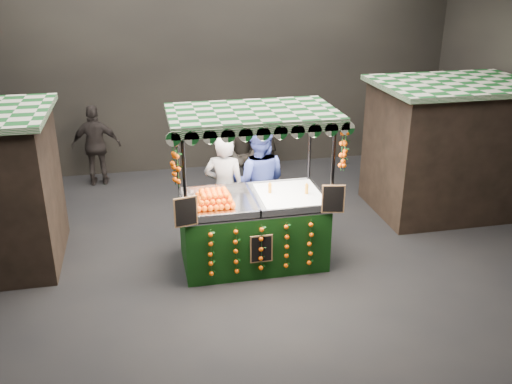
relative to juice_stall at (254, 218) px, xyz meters
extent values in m
plane|color=black|center=(-0.17, -0.10, -0.81)|extent=(12.00, 12.00, 0.00)
cube|color=black|center=(-0.17, 4.90, 1.69)|extent=(12.00, 0.10, 5.00)
cube|color=black|center=(-0.17, -5.10, 1.69)|extent=(12.00, 0.10, 5.00)
cube|color=black|center=(4.23, 1.40, 0.44)|extent=(2.80, 2.00, 2.50)
cube|color=#104C1A|center=(4.23, 1.40, 1.74)|extent=(3.00, 2.20, 0.10)
cube|color=black|center=(-0.01, 0.04, -0.29)|extent=(2.32, 1.26, 1.05)
cube|color=#BABCC1|center=(-0.01, 0.04, 0.26)|extent=(2.32, 1.26, 0.04)
cylinder|color=black|center=(-1.13, -0.56, 0.45)|extent=(0.05, 0.05, 2.53)
cylinder|color=black|center=(1.12, -0.56, 0.45)|extent=(0.05, 0.05, 2.53)
cylinder|color=black|center=(-1.13, 0.64, 0.45)|extent=(0.05, 0.05, 2.53)
cylinder|color=black|center=(1.12, 0.64, 0.45)|extent=(0.05, 0.05, 2.53)
cube|color=#104C1A|center=(-0.01, 0.04, 1.76)|extent=(2.58, 1.53, 0.08)
cube|color=white|center=(0.62, 0.04, 0.32)|extent=(1.03, 1.14, 0.08)
cube|color=black|center=(-1.14, -0.62, 0.50)|extent=(0.36, 0.10, 0.46)
cube|color=black|center=(1.13, -0.62, 0.50)|extent=(0.36, 0.10, 0.46)
cube|color=black|center=(-0.01, -0.63, -0.23)|extent=(0.36, 0.03, 0.46)
imported|color=gray|center=(-0.33, 0.91, 0.18)|extent=(0.84, 0.69, 1.98)
imported|color=navy|center=(0.29, 0.96, 0.24)|extent=(1.22, 1.07, 2.11)
imported|color=black|center=(0.41, 2.85, 0.12)|extent=(0.94, 0.76, 1.86)
imported|color=#282220|center=(-2.69, 4.25, 0.10)|extent=(1.09, 0.50, 1.82)
imported|color=#2B2723|center=(0.77, 2.84, -0.05)|extent=(1.13, 0.91, 1.52)
imported|color=#2A2522|center=(-3.75, 2.88, -0.02)|extent=(0.92, 0.84, 1.58)
imported|color=#2E2925|center=(4.33, 3.59, -0.06)|extent=(1.11, 1.42, 1.50)
imported|color=#282521|center=(1.28, 4.50, 0.02)|extent=(0.54, 0.69, 1.66)
camera|label=1|loc=(-1.69, -8.13, 3.91)|focal=39.23mm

